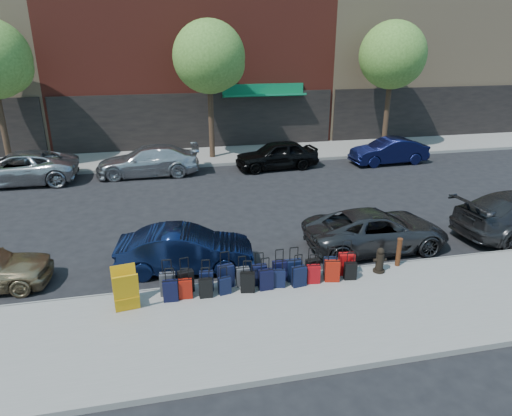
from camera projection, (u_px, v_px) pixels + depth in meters
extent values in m
plane|color=black|center=(232.00, 223.00, 17.04)|extent=(120.00, 120.00, 0.00)
cube|color=gray|center=(276.00, 321.00, 11.08)|extent=(60.00, 4.00, 0.15)
cube|color=gray|center=(203.00, 156.00, 26.15)|extent=(60.00, 4.00, 0.15)
cube|color=gray|center=(258.00, 280.00, 12.93)|extent=(60.00, 0.08, 0.15)
cube|color=gray|center=(207.00, 165.00, 24.30)|extent=(60.00, 0.08, 0.15)
cube|color=black|center=(198.00, 122.00, 27.35)|extent=(16.66, 0.15, 3.40)
cube|color=#0B683F|center=(264.00, 95.00, 27.31)|extent=(5.00, 0.91, 0.27)
cube|color=#0B683F|center=(263.00, 89.00, 27.46)|extent=(5.00, 0.10, 0.60)
cube|color=tan|center=(403.00, 0.00, 33.51)|extent=(15.00, 12.00, 18.00)
cube|color=black|center=(437.00, 113.00, 30.57)|extent=(14.70, 0.15, 3.40)
cylinder|color=black|center=(2.00, 121.00, 22.80)|extent=(0.30, 0.30, 4.80)
sphere|color=#3E6F25|center=(5.00, 67.00, 22.01)|extent=(2.58, 2.58, 2.58)
cylinder|color=black|center=(211.00, 114.00, 24.91)|extent=(0.30, 0.30, 4.80)
sphere|color=#3E6F25|center=(209.00, 57.00, 23.86)|extent=(3.80, 3.80, 3.80)
sphere|color=#3E6F25|center=(221.00, 64.00, 24.12)|extent=(2.58, 2.58, 2.58)
cylinder|color=black|center=(387.00, 108.00, 27.03)|extent=(0.30, 0.30, 4.80)
sphere|color=#3E6F25|center=(393.00, 55.00, 25.97)|extent=(3.80, 3.80, 3.80)
sphere|color=#3E6F25|center=(401.00, 62.00, 26.23)|extent=(2.58, 2.58, 2.58)
cube|color=#343439|center=(168.00, 284.00, 11.96)|extent=(0.43, 0.26, 0.62)
cylinder|color=black|center=(166.00, 261.00, 11.73)|extent=(0.23, 0.05, 0.03)
cube|color=black|center=(186.00, 281.00, 12.11)|extent=(0.44, 0.30, 0.60)
cylinder|color=black|center=(185.00, 259.00, 11.88)|extent=(0.23, 0.08, 0.03)
cube|color=black|center=(206.00, 281.00, 12.18)|extent=(0.38, 0.24, 0.55)
cylinder|color=black|center=(206.00, 261.00, 11.97)|extent=(0.21, 0.05, 0.03)
cube|color=black|center=(226.00, 276.00, 12.34)|extent=(0.46, 0.30, 0.63)
cylinder|color=black|center=(225.00, 253.00, 12.10)|extent=(0.24, 0.07, 0.03)
cube|color=#3E3E43|center=(243.00, 276.00, 12.42)|extent=(0.36, 0.20, 0.53)
cylinder|color=black|center=(243.00, 258.00, 12.22)|extent=(0.20, 0.03, 0.03)
cube|color=black|center=(260.00, 275.00, 12.46)|extent=(0.40, 0.24, 0.58)
cylinder|color=black|center=(260.00, 254.00, 12.24)|extent=(0.22, 0.05, 0.03)
cube|color=black|center=(280.00, 271.00, 12.66)|extent=(0.39, 0.23, 0.58)
cylinder|color=black|center=(280.00, 251.00, 12.44)|extent=(0.22, 0.04, 0.03)
cube|color=black|center=(294.00, 270.00, 12.67)|extent=(0.41, 0.23, 0.61)
cylinder|color=black|center=(295.00, 249.00, 12.43)|extent=(0.23, 0.03, 0.03)
cube|color=black|center=(313.00, 269.00, 12.80)|extent=(0.40, 0.26, 0.57)
cylinder|color=black|center=(313.00, 249.00, 12.59)|extent=(0.21, 0.06, 0.03)
cube|color=black|center=(330.00, 266.00, 12.94)|extent=(0.38, 0.23, 0.55)
cylinder|color=black|center=(332.00, 247.00, 12.73)|extent=(0.21, 0.05, 0.03)
cube|color=#B00B0C|center=(346.00, 264.00, 12.99)|extent=(0.46, 0.30, 0.64)
cylinder|color=black|center=(348.00, 242.00, 12.75)|extent=(0.24, 0.07, 0.03)
cube|color=black|center=(171.00, 291.00, 11.70)|extent=(0.39, 0.24, 0.56)
cylinder|color=black|center=(169.00, 270.00, 11.49)|extent=(0.21, 0.04, 0.03)
cube|color=maroon|center=(185.00, 289.00, 11.83)|extent=(0.36, 0.22, 0.52)
cylinder|color=black|center=(184.00, 270.00, 11.63)|extent=(0.20, 0.04, 0.03)
cube|color=black|center=(206.00, 288.00, 11.88)|extent=(0.36, 0.22, 0.51)
cylinder|color=black|center=(205.00, 269.00, 11.68)|extent=(0.20, 0.04, 0.03)
cube|color=black|center=(225.00, 286.00, 12.03)|extent=(0.35, 0.24, 0.47)
cylinder|color=black|center=(224.00, 268.00, 11.85)|extent=(0.18, 0.07, 0.03)
cube|color=black|center=(248.00, 282.00, 12.11)|extent=(0.41, 0.28, 0.55)
cylinder|color=black|center=(247.00, 262.00, 11.90)|extent=(0.21, 0.07, 0.03)
cube|color=black|center=(266.00, 280.00, 12.23)|extent=(0.39, 0.24, 0.56)
cylinder|color=black|center=(266.00, 259.00, 12.01)|extent=(0.21, 0.05, 0.03)
cube|color=black|center=(279.00, 278.00, 12.36)|extent=(0.37, 0.26, 0.50)
cylinder|color=black|center=(279.00, 260.00, 12.17)|extent=(0.19, 0.07, 0.03)
cube|color=black|center=(299.00, 276.00, 12.40)|extent=(0.41, 0.27, 0.56)
cylinder|color=black|center=(300.00, 256.00, 12.18)|extent=(0.22, 0.06, 0.03)
cube|color=#99090F|center=(313.00, 274.00, 12.56)|extent=(0.37, 0.24, 0.52)
cylinder|color=black|center=(314.00, 256.00, 12.36)|extent=(0.20, 0.05, 0.03)
cube|color=#991609|center=(332.00, 271.00, 12.65)|extent=(0.44, 0.31, 0.59)
cylinder|color=black|center=(333.00, 250.00, 12.42)|extent=(0.23, 0.08, 0.03)
cube|color=black|center=(350.00, 271.00, 12.75)|extent=(0.36, 0.24, 0.50)
cylinder|color=black|center=(352.00, 254.00, 12.56)|extent=(0.19, 0.06, 0.03)
cylinder|color=black|center=(379.00, 271.00, 13.22)|extent=(0.34, 0.34, 0.06)
cylinder|color=black|center=(380.00, 262.00, 13.12)|extent=(0.23, 0.23, 0.53)
sphere|color=black|center=(381.00, 251.00, 13.00)|extent=(0.21, 0.21, 0.21)
cylinder|color=black|center=(380.00, 260.00, 13.10)|extent=(0.38, 0.11, 0.09)
cylinder|color=#38190C|center=(399.00, 252.00, 13.44)|extent=(0.14, 0.14, 0.85)
cylinder|color=#38190C|center=(400.00, 239.00, 13.29)|extent=(0.16, 0.16, 0.04)
cube|color=orange|center=(127.00, 293.00, 11.08)|extent=(0.63, 0.35, 1.08)
cube|color=orange|center=(125.00, 286.00, 11.42)|extent=(0.63, 0.35, 1.08)
cube|color=orange|center=(126.00, 295.00, 11.31)|extent=(0.65, 0.48, 0.02)
imported|color=#0C1636|center=(185.00, 250.00, 13.42)|extent=(4.12, 1.87, 1.31)
imported|color=#333336|center=(376.00, 230.00, 14.80)|extent=(4.67, 2.17, 1.30)
imported|color=#B2B4B9|center=(17.00, 168.00, 21.32)|extent=(5.44, 2.55, 1.50)
imported|color=silver|center=(148.00, 161.00, 22.65)|extent=(5.10, 2.21, 1.46)
imported|color=black|center=(277.00, 155.00, 23.77)|extent=(4.45, 2.10, 1.47)
imported|color=#0C1035|center=(389.00, 151.00, 24.72)|extent=(4.23, 1.64, 1.38)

